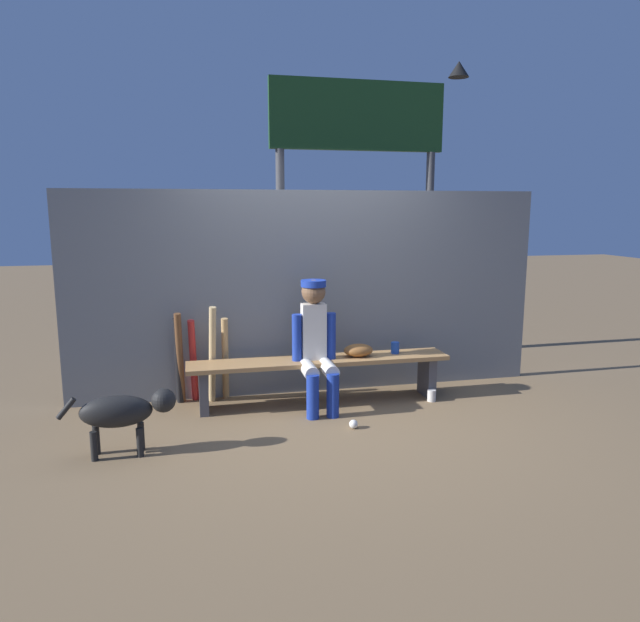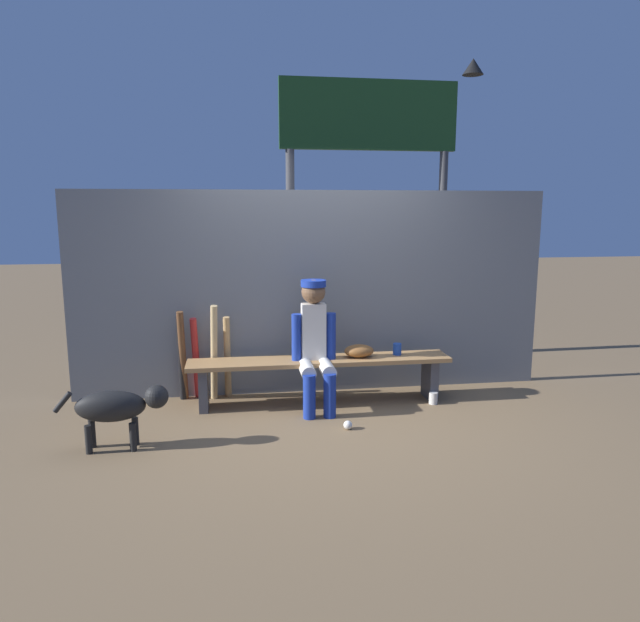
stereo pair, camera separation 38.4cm
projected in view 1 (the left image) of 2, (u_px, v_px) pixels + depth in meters
name	position (u px, v px, depth m)	size (l,w,h in m)	color
ground_plane	(320.00, 403.00, 5.47)	(30.00, 30.00, 0.00)	brown
chainlink_fence	(311.00, 293.00, 5.67)	(4.66, 0.03, 1.98)	slate
dugout_bench	(320.00, 368.00, 5.41)	(2.44, 0.36, 0.43)	#AD7F4C
player_seated	(316.00, 341.00, 5.24)	(0.41, 0.55, 1.17)	silver
baseball_glove	(358.00, 350.00, 5.46)	(0.28, 0.20, 0.12)	brown
bat_wood_tan	(225.00, 359.00, 5.50)	(0.06, 0.06, 0.80)	tan
bat_wood_natural	(212.00, 355.00, 5.39)	(0.06, 0.06, 0.93)	tan
bat_aluminum_red	(193.00, 361.00, 5.43)	(0.06, 0.06, 0.80)	#B22323
bat_wood_dark	(180.00, 358.00, 5.38)	(0.06, 0.06, 0.87)	brown
bat_aluminum_black	(178.00, 361.00, 5.39)	(0.06, 0.06, 0.82)	black
baseball	(353.00, 424.00, 4.83)	(0.07, 0.07, 0.07)	white
cup_on_ground	(431.00, 396.00, 5.51)	(0.08, 0.08, 0.11)	silver
cup_on_bench	(395.00, 348.00, 5.58)	(0.08, 0.08, 0.11)	#1E47AD
scoreboard	(363.00, 151.00, 6.73)	(2.34, 0.27, 3.49)	#3F3F42
dog	(124.00, 412.00, 4.27)	(0.84, 0.20, 0.49)	black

